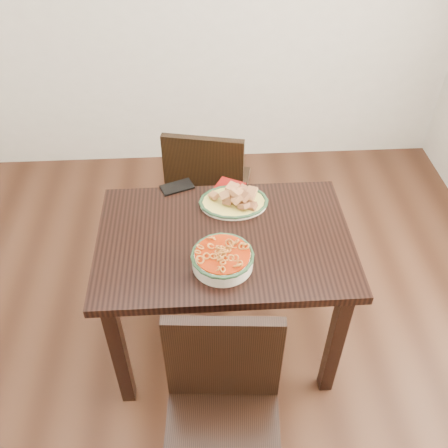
{
  "coord_description": "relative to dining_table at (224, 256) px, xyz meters",
  "views": [
    {
      "loc": [
        -0.03,
        -1.5,
        2.23
      ],
      "look_at": [
        0.06,
        0.06,
        0.81
      ],
      "focal_mm": 40.0,
      "sensor_mm": 36.0,
      "label": 1
    }
  ],
  "objects": [
    {
      "name": "smartphone",
      "position": [
        -0.2,
        0.36,
        0.12
      ],
      "size": [
        0.17,
        0.13,
        0.01
      ],
      "primitive_type": "cube",
      "rotation": [
        0.0,
        0.0,
        0.37
      ],
      "color": "black",
      "rests_on": "dining_table"
    },
    {
      "name": "noodle_bowl",
      "position": [
        -0.02,
        -0.16,
        0.15
      ],
      "size": [
        0.26,
        0.26,
        0.08
      ],
      "color": "#F1E5CB",
      "rests_on": "dining_table"
    },
    {
      "name": "chair_near",
      "position": [
        -0.04,
        -0.65,
        -0.14
      ],
      "size": [
        0.45,
        0.45,
        0.89
      ],
      "rotation": [
        0.0,
        0.0,
        -0.07
      ],
      "color": "black",
      "rests_on": "ground"
    },
    {
      "name": "napkin",
      "position": [
        0.05,
        0.34,
        0.12
      ],
      "size": [
        0.16,
        0.15,
        0.01
      ],
      "primitive_type": "cube",
      "rotation": [
        0.0,
        0.0,
        -0.48
      ],
      "color": "maroon",
      "rests_on": "dining_table"
    },
    {
      "name": "chair_far",
      "position": [
        -0.05,
        0.67,
        -0.14
      ],
      "size": [
        0.5,
        0.5,
        0.89
      ],
      "rotation": [
        0.0,
        0.0,
        2.93
      ],
      "color": "black",
      "rests_on": "ground"
    },
    {
      "name": "dining_table",
      "position": [
        0.0,
        0.0,
        0.0
      ],
      "size": [
        1.09,
        0.73,
        0.75
      ],
      "color": "black",
      "rests_on": "ground"
    },
    {
      "name": "floor",
      "position": [
        -0.06,
        -0.04,
        -0.64
      ],
      "size": [
        3.5,
        3.5,
        0.0
      ],
      "primitive_type": "plane",
      "color": "#321A0F",
      "rests_on": "ground"
    },
    {
      "name": "fish_plate",
      "position": [
        0.06,
        0.22,
        0.16
      ],
      "size": [
        0.31,
        0.24,
        0.11
      ],
      "color": "#EEE3C9",
      "rests_on": "dining_table"
    }
  ]
}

